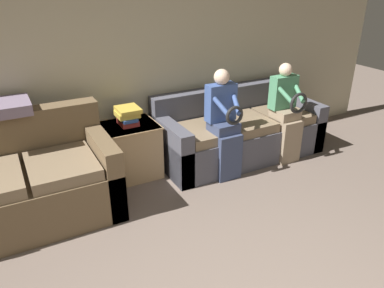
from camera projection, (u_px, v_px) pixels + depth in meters
The scene contains 8 objects.
wall_back at pixel (103, 60), 3.98m from camera, with size 7.92×0.06×2.55m.
couch_main at pixel (238, 132), 4.66m from camera, with size 2.05×0.85×0.82m.
couch_side at pixel (27, 185), 3.45m from camera, with size 1.57×0.93×0.95m.
child_left_seated at pixel (224, 121), 4.05m from camera, with size 0.34×0.37×1.20m.
child_right_seated at pixel (287, 110), 4.43m from camera, with size 0.33×0.37×1.17m.
side_shelf at pixel (131, 150), 4.18m from camera, with size 0.60×0.53×0.62m.
book_stack at pixel (128, 115), 4.01m from camera, with size 0.24×0.27×0.20m.
throw_pillow at pixel (5, 107), 3.41m from camera, with size 0.43×0.43×0.10m.
Camera 1 is at (-1.04, -0.84, 2.14)m, focal length 35.00 mm.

